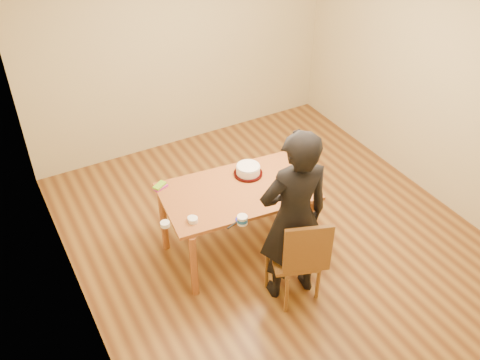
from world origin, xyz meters
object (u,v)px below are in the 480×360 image
cake_plate (248,174)px  dining_chair (294,257)px  dining_table (237,191)px  person (294,218)px  cake (248,170)px

cake_plate → dining_chair: bearing=-93.9°
dining_table → person: person is taller
cake → person: bearing=-94.1°
dining_table → dining_chair: bearing=-73.2°
dining_chair → cake_plate: 1.00m
dining_table → cake_plate: size_ratio=5.01×
dining_chair → person: person is taller
cake → dining_table: bearing=-141.4°
dining_chair → person: (0.00, 0.05, 0.43)m
dining_chair → person: 0.43m
cake_plate → person: 0.91m
cake_plate → cake: bearing=90.0°
cake_plate → person: size_ratio=0.16×
dining_chair → person: size_ratio=0.23×
cake_plate → person: person is taller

